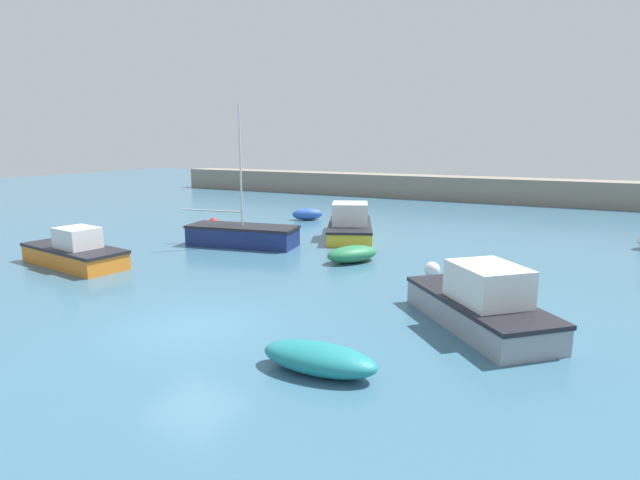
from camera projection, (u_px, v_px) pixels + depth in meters
name	position (u px, v px, depth m)	size (l,w,h in m)	color
ground_plane	(193.00, 330.00, 13.68)	(120.00, 120.00, 0.20)	#38667F
harbor_breakwater	(455.00, 188.00, 42.87)	(56.06, 2.84, 1.98)	gray
motorboat_with_cabin	(350.00, 225.00, 26.20)	(4.27, 6.13, 1.85)	yellow
cabin_cruiser_white	(481.00, 304.00, 13.53)	(4.78, 4.97, 1.80)	gray
fishing_dinghy_green	(307.00, 214.00, 31.95)	(2.12, 1.90, 0.75)	#2D56B7
open_tender_yellow	(319.00, 358.00, 10.91)	(2.73, 1.20, 0.64)	teal
sailboat_tall_mast	(243.00, 235.00, 24.10)	(6.02, 2.73, 6.68)	navy
dinghy_near_pier	(352.00, 254.00, 20.84)	(2.25, 2.59, 0.70)	#287A4C
motorboat_grey_hull	(75.00, 252.00, 20.26)	(5.31, 2.56, 1.60)	orange
mooring_buoy_red	(214.00, 223.00, 29.06)	(0.59, 0.59, 0.59)	red
mooring_buoy_white	(432.00, 270.00, 18.54)	(0.59, 0.59, 0.59)	white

